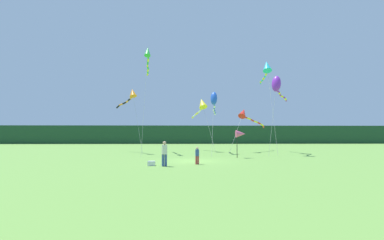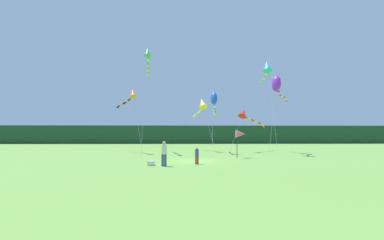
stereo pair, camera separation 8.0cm
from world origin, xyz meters
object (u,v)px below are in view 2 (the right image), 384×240
person_child (197,155)px  kite_red (245,115)px  kite_green (148,56)px  kite_orange (131,95)px  kite_cyan (267,67)px  kite_blue (214,100)px  kite_purple (277,85)px  person_adult (164,152)px  kite_yellow (202,104)px  banner_flag_pole (241,134)px  cooler_box (151,163)px

person_child → kite_red: (6.77, 14.14, 3.95)m
kite_green → kite_orange: size_ratio=1.61×
kite_cyan → kite_blue: bearing=-165.8°
kite_red → kite_blue: kite_blue is taller
kite_blue → kite_purple: (6.49, -2.38, 1.38)m
kite_red → kite_blue: size_ratio=0.97×
person_child → kite_red: size_ratio=0.16×
person_adult → kite_cyan: 20.62m
kite_cyan → kite_orange: 16.78m
kite_yellow → kite_orange: 9.12m
person_child → kite_cyan: kite_cyan is taller
banner_flag_pole → kite_orange: size_ratio=0.35×
kite_green → kite_orange: bearing=159.9°
banner_flag_pole → kite_purple: bearing=36.8°
kite_cyan → kite_orange: (-16.38, -0.62, -3.63)m
cooler_box → kite_blue: 14.65m
person_adult → kite_purple: 16.55m
person_child → banner_flag_pole: bearing=51.9°
person_adult → banner_flag_pole: banner_flag_pole is taller
kite_cyan → kite_orange: size_ratio=1.50×
person_adult → kite_yellow: kite_yellow is taller
person_child → kite_purple: (9.03, 9.03, 6.73)m
kite_orange → kite_blue: bearing=-6.3°
kite_cyan → banner_flag_pole: bearing=-122.9°
person_adult → cooler_box: bearing=153.9°
kite_red → kite_orange: 14.18m
kite_red → person_child: bearing=-115.6°
banner_flag_pole → kite_cyan: (4.91, 7.59, 8.21)m
kite_yellow → kite_orange: (-8.56, -3.06, 0.68)m
banner_flag_pole → kite_yellow: kite_yellow is taller
kite_blue → kite_cyan: bearing=14.2°
kite_green → kite_orange: (-2.03, 0.74, -4.48)m
person_child → kite_cyan: bearing=54.8°
person_child → kite_red: bearing=64.4°
kite_purple → banner_flag_pole: bearing=-143.2°
banner_flag_pole → kite_purple: 7.88m
kite_red → kite_yellow: bearing=165.4°
person_adult → kite_green: size_ratio=0.14×
kite_purple → person_child: bearing=-135.0°
kite_yellow → cooler_box: bearing=-105.8°
cooler_box → kite_orange: bearing=106.7°
person_adult → kite_red: 18.17m
kite_cyan → kite_orange: bearing=-177.8°
kite_purple → kite_green: bearing=169.2°
person_child → kite_green: bearing=113.6°
banner_flag_pole → kite_green: size_ratio=0.22×
kite_blue → kite_cyan: 8.15m
cooler_box → kite_blue: size_ratio=0.06×
kite_red → kite_yellow: size_ratio=1.03×
kite_cyan → person_child: bearing=-125.2°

